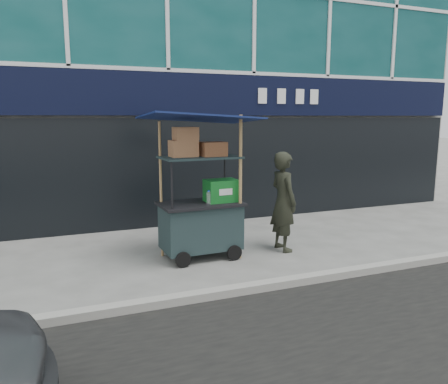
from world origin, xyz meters
name	(u,v)px	position (x,y,z in m)	size (l,w,h in m)	color
ground	(241,288)	(0.00, 0.00, 0.00)	(80.00, 80.00, 0.00)	#60615C
curb	(247,289)	(0.00, -0.20, 0.06)	(80.00, 0.18, 0.12)	gray
vendor_cart	(202,208)	(-0.07, 1.53, 0.88)	(1.91, 1.38, 2.51)	#172728
vendor_man	(283,201)	(1.44, 1.39, 0.91)	(0.66, 0.43, 1.81)	black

